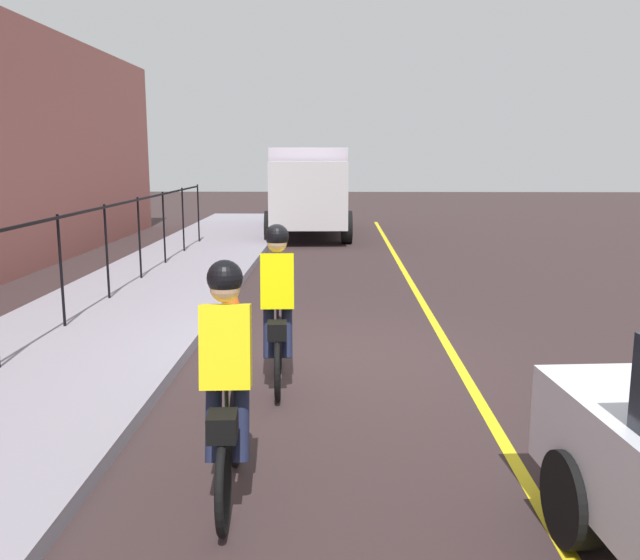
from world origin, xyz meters
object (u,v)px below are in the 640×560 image
Objects in this scene: box_truck_background at (308,186)px; traffic_cone_near at (231,293)px; cyclist_lead at (278,307)px; cyclist_follow at (227,384)px.

traffic_cone_near is (-11.31, 0.83, -1.24)m from box_truck_background.
box_truck_background reaches higher than cyclist_lead.
box_truck_background is (17.58, 0.12, 0.64)m from cyclist_follow.
cyclist_lead and cyclist_follow have the same top height.
box_truck_background is 11.41m from traffic_cone_near.
cyclist_lead is 2.98× the size of traffic_cone_near.
cyclist_lead is at bearing -7.24° from cyclist_follow.
traffic_cone_near is at bearing -6.37° from box_truck_background.
cyclist_follow is at bearing -171.39° from traffic_cone_near.
cyclist_follow is 17.59m from box_truck_background.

